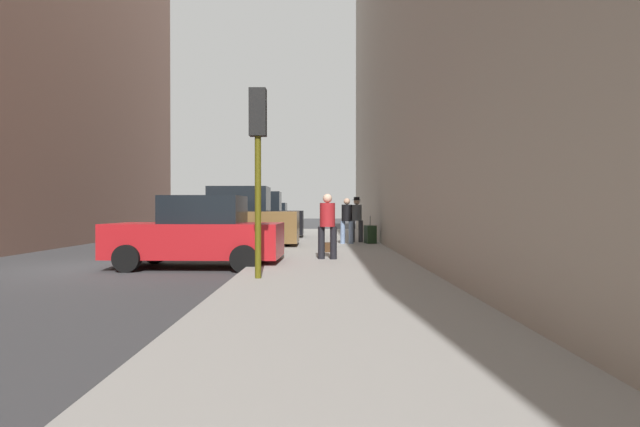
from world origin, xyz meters
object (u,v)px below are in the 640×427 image
object	(u,v)px
parked_bronze_suv	(237,221)
pedestrian_with_beanie	(358,217)
parked_silver_sedan	(269,219)
rolling_suitcase	(372,234)
duffel_bag	(331,247)
traffic_light	(260,141)
parked_red_hatchback	(200,234)
fire_hydrant	(291,233)
pedestrian_in_red_jacket	(329,223)
parked_black_suv	(257,218)
pedestrian_in_jeans	(349,218)

from	to	relation	value
parked_bronze_suv	pedestrian_with_beanie	xyz separation A→B (m)	(4.48, 1.81, 0.10)
parked_silver_sedan	rolling_suitcase	bearing A→B (deg)	-62.69
parked_silver_sedan	duffel_bag	distance (m)	13.71
parked_silver_sedan	traffic_light	size ratio (longest dim) A/B	1.17
rolling_suitcase	duffel_bag	distance (m)	4.06
parked_red_hatchback	fire_hydrant	xyz separation A→B (m)	(1.80, 7.47, -0.35)
fire_hydrant	pedestrian_in_red_jacket	distance (m)	6.98
parked_silver_sedan	fire_hydrant	xyz separation A→B (m)	(1.80, -8.67, -0.35)
parked_red_hatchback	parked_black_suv	size ratio (longest dim) A/B	0.92
parked_black_suv	rolling_suitcase	bearing A→B (deg)	-40.88
parked_black_suv	parked_silver_sedan	size ratio (longest dim) A/B	1.09
parked_silver_sedan	pedestrian_in_jeans	distance (m)	10.60
rolling_suitcase	duffel_bag	world-z (taller)	rolling_suitcase
parked_black_suv	pedestrian_in_red_jacket	world-z (taller)	parked_black_suv
pedestrian_in_jeans	parked_red_hatchback	bearing A→B (deg)	-122.52
duffel_bag	pedestrian_with_beanie	bearing A→B (deg)	75.15
pedestrian_in_jeans	rolling_suitcase	size ratio (longest dim) A/B	1.64
parked_silver_sedan	parked_red_hatchback	bearing A→B (deg)	-90.00
parked_black_suv	duffel_bag	size ratio (longest dim) A/B	10.50
fire_hydrant	pedestrian_in_red_jacket	size ratio (longest dim) A/B	0.41
fire_hydrant	rolling_suitcase	xyz separation A→B (m)	(3.14, -0.91, -0.01)
traffic_light	pedestrian_in_red_jacket	distance (m)	4.16
pedestrian_with_beanie	pedestrian_in_jeans	distance (m)	0.99
parked_bronze_suv	duffel_bag	xyz separation A→B (m)	(3.31, -2.58, -0.74)
rolling_suitcase	pedestrian_in_jeans	bearing A→B (deg)	-166.20
traffic_light	pedestrian_with_beanie	distance (m)	10.60
parked_silver_sedan	rolling_suitcase	world-z (taller)	parked_silver_sedan
parked_red_hatchback	parked_bronze_suv	xyz separation A→B (m)	(-0.00, 5.43, 0.18)
fire_hydrant	rolling_suitcase	size ratio (longest dim) A/B	0.68
parked_red_hatchback	duffel_bag	world-z (taller)	parked_red_hatchback
traffic_light	rolling_suitcase	world-z (taller)	traffic_light
parked_red_hatchback	pedestrian_with_beanie	distance (m)	8.52
pedestrian_with_beanie	pedestrian_in_red_jacket	world-z (taller)	pedestrian_with_beanie
pedestrian_in_red_jacket	parked_red_hatchback	bearing A→B (deg)	-168.44
fire_hydrant	rolling_suitcase	bearing A→B (deg)	-16.09
parked_silver_sedan	pedestrian_in_red_jacket	distance (m)	15.81
parked_bronze_suv	pedestrian_in_red_jacket	xyz separation A→B (m)	(3.23, -4.77, 0.07)
pedestrian_in_red_jacket	parked_silver_sedan	bearing A→B (deg)	101.78
parked_silver_sedan	rolling_suitcase	distance (m)	10.78
pedestrian_in_red_jacket	rolling_suitcase	xyz separation A→B (m)	(1.72, 5.90, -0.61)
fire_hydrant	duffel_bag	bearing A→B (deg)	-71.92
fire_hydrant	traffic_light	bearing A→B (deg)	-89.72
parked_silver_sedan	duffel_bag	size ratio (longest dim) A/B	9.59
parked_black_suv	duffel_bag	world-z (taller)	parked_black_suv
traffic_light	parked_silver_sedan	bearing A→B (deg)	95.56
parked_red_hatchback	rolling_suitcase	world-z (taller)	parked_red_hatchback
pedestrian_with_beanie	parked_silver_sedan	bearing A→B (deg)	116.71
parked_black_suv	parked_silver_sedan	bearing A→B (deg)	90.00
parked_red_hatchback	duffel_bag	xyz separation A→B (m)	(3.31, 2.85, -0.56)
parked_silver_sedan	pedestrian_in_jeans	xyz separation A→B (m)	(4.04, -9.79, 0.26)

